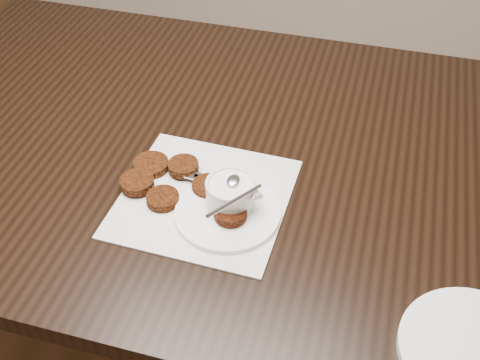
% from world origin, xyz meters
% --- Properties ---
extents(table, '(1.52, 0.98, 0.75)m').
position_xyz_m(table, '(0.05, 0.18, 0.38)').
color(table, black).
rests_on(table, floor).
extents(napkin, '(0.31, 0.31, 0.00)m').
position_xyz_m(napkin, '(0.07, 0.02, 0.75)').
color(napkin, white).
rests_on(napkin, table).
extents(sauce_ramekin, '(0.13, 0.13, 0.12)m').
position_xyz_m(sauce_ramekin, '(0.13, 0.01, 0.82)').
color(sauce_ramekin, white).
rests_on(sauce_ramekin, napkin).
extents(patty_cluster, '(0.23, 0.23, 0.02)m').
position_xyz_m(patty_cluster, '(0.00, 0.03, 0.77)').
color(patty_cluster, '#652A0D').
rests_on(patty_cluster, napkin).
extents(plate_with_patty, '(0.20, 0.20, 0.03)m').
position_xyz_m(plate_with_patty, '(0.13, -0.01, 0.76)').
color(plate_with_patty, white).
rests_on(plate_with_patty, table).
extents(plate_empty, '(0.27, 0.27, 0.02)m').
position_xyz_m(plate_empty, '(0.55, -0.19, 0.76)').
color(plate_empty, white).
rests_on(plate_empty, table).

